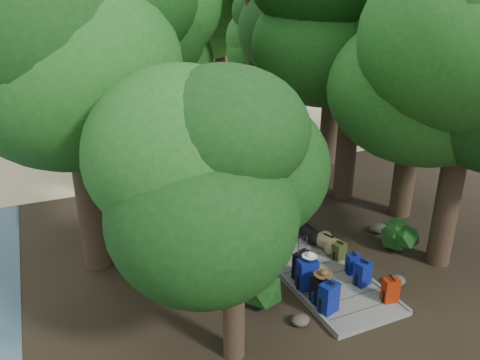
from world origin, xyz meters
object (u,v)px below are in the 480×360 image
backpack_left_a (329,296)px  backpack_left_c (307,273)px  backpack_left_b (320,288)px  duffel_right_khaki (328,243)px  backpack_right_a (391,289)px  lone_suitcase_on_sand (192,147)px  duffel_right_black (309,233)px  backpack_right_b (363,272)px  backpack_right_c (353,263)px  sun_lounger (237,134)px  kayak (95,144)px  backpack_right_d (339,250)px  suitcase_on_boardwalk (301,265)px

backpack_left_a → backpack_left_c: backpack_left_c is taller
backpack_left_b → duffel_right_khaki: 2.43m
backpack_left_b → backpack_right_a: 1.62m
lone_suitcase_on_sand → duffel_right_black: bearing=-95.0°
lone_suitcase_on_sand → backpack_left_c: bearing=-102.3°
backpack_right_b → duffel_right_black: bearing=79.0°
backpack_right_c → sun_lounger: backpack_right_c is taller
backpack_left_b → backpack_right_a: bearing=-32.7°
backpack_right_a → kayak: 15.65m
backpack_right_d → kayak: 13.75m
backpack_right_b → duffel_right_khaki: bearing=72.9°
backpack_left_c → kayak: size_ratio=0.30×
backpack_left_b → kayak: bearing=92.4°
lone_suitcase_on_sand → kayak: lone_suitcase_on_sand is taller
backpack_left_b → sun_lounger: backpack_left_b is taller
backpack_left_a → backpack_right_c: backpack_left_a is taller
backpack_left_b → kayak: size_ratio=0.25×
kayak → sun_lounger: size_ratio=1.70×
backpack_left_a → duffel_right_black: bearing=49.9°
duffel_right_black → suitcase_on_boardwalk: bearing=-127.9°
backpack_left_c → backpack_right_d: (1.50, 0.79, -0.17)m
duffel_right_khaki → kayak: 13.25m
backpack_right_b → kayak: bearing=95.8°
backpack_left_c → lone_suitcase_on_sand: bearing=90.9°
backpack_right_b → lone_suitcase_on_sand: size_ratio=1.12×
backpack_right_d → backpack_left_c: bearing=-164.5°
backpack_right_a → kayak: size_ratio=0.22×
duffel_right_black → lone_suitcase_on_sand: 9.10m
duffel_right_black → backpack_right_a: bearing=-87.0°
backpack_right_a → backpack_left_a: bearing=-178.3°
backpack_right_d → suitcase_on_boardwalk: 1.41m
backpack_right_d → sun_lounger: 11.64m
backpack_left_b → backpack_right_c: backpack_left_b is taller
suitcase_on_boardwalk → kayak: bearing=83.3°
duffel_right_khaki → sun_lounger: (2.07, 10.91, -0.03)m
backpack_right_a → suitcase_on_boardwalk: suitcase_on_boardwalk is taller
backpack_right_b → duffel_right_khaki: (0.19, 1.75, -0.13)m
backpack_right_d → lone_suitcase_on_sand: 10.30m
duffel_right_black → suitcase_on_boardwalk: 1.94m
backpack_left_b → duffel_right_black: backpack_left_b is taller
lone_suitcase_on_sand → sun_lounger: (2.68, 1.16, -0.03)m
backpack_left_c → backpack_right_c: (1.43, 0.09, -0.14)m
backpack_right_a → duffel_right_khaki: bearing=100.9°
backpack_right_d → kayak: bearing=96.8°
backpack_left_b → suitcase_on_boardwalk: backpack_left_b is taller
backpack_left_c → kayak: backpack_left_c is taller
backpack_right_d → backpack_left_b: bearing=-150.1°
duffel_right_black → kayak: bearing=110.2°
suitcase_on_boardwalk → backpack_left_a: bearing=-116.2°
backpack_left_c → suitcase_on_boardwalk: 0.49m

